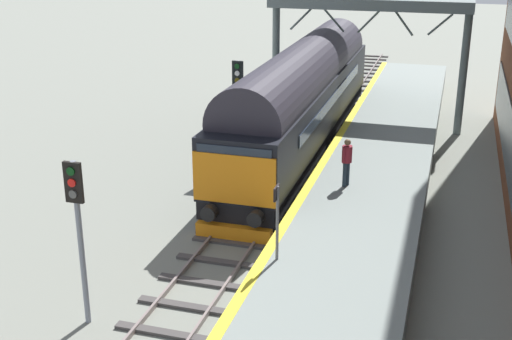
{
  "coord_description": "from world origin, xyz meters",
  "views": [
    {
      "loc": [
        6.1,
        -21.59,
        9.27
      ],
      "look_at": [
        0.2,
        -1.81,
        1.77
      ],
      "focal_mm": 47.16,
      "sensor_mm": 36.0,
      "label": 1
    }
  ],
  "objects_px": {
    "platform_number_sign": "(277,212)",
    "waiting_passenger": "(347,158)",
    "signal_post_mid": "(78,222)",
    "diesel_locomotive": "(302,95)",
    "signal_post_far": "(238,98)"
  },
  "relations": [
    {
      "from": "diesel_locomotive",
      "to": "signal_post_mid",
      "type": "distance_m",
      "value": 14.91
    },
    {
      "from": "platform_number_sign",
      "to": "waiting_passenger",
      "type": "distance_m",
      "value": 5.9
    },
    {
      "from": "diesel_locomotive",
      "to": "waiting_passenger",
      "type": "height_order",
      "value": "diesel_locomotive"
    },
    {
      "from": "signal_post_mid",
      "to": "signal_post_far",
      "type": "height_order",
      "value": "signal_post_far"
    },
    {
      "from": "platform_number_sign",
      "to": "waiting_passenger",
      "type": "height_order",
      "value": "platform_number_sign"
    },
    {
      "from": "signal_post_mid",
      "to": "waiting_passenger",
      "type": "relative_size",
      "value": 2.58
    },
    {
      "from": "platform_number_sign",
      "to": "waiting_passenger",
      "type": "relative_size",
      "value": 1.26
    },
    {
      "from": "platform_number_sign",
      "to": "diesel_locomotive",
      "type": "bearing_deg",
      "value": 99.83
    },
    {
      "from": "signal_post_mid",
      "to": "platform_number_sign",
      "type": "bearing_deg",
      "value": 33.7
    },
    {
      "from": "waiting_passenger",
      "to": "diesel_locomotive",
      "type": "bearing_deg",
      "value": 47.21
    },
    {
      "from": "diesel_locomotive",
      "to": "signal_post_mid",
      "type": "xyz_separation_m",
      "value": [
        -2.02,
        -14.77,
        0.25
      ]
    },
    {
      "from": "signal_post_far",
      "to": "waiting_passenger",
      "type": "xyz_separation_m",
      "value": [
        4.97,
        -3.58,
        -0.84
      ]
    },
    {
      "from": "diesel_locomotive",
      "to": "platform_number_sign",
      "type": "bearing_deg",
      "value": -80.17
    },
    {
      "from": "diesel_locomotive",
      "to": "platform_number_sign",
      "type": "distance_m",
      "value": 12.21
    },
    {
      "from": "diesel_locomotive",
      "to": "signal_post_far",
      "type": "xyz_separation_m",
      "value": [
        -2.02,
        -2.62,
        0.35
      ]
    }
  ]
}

